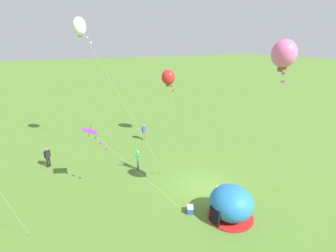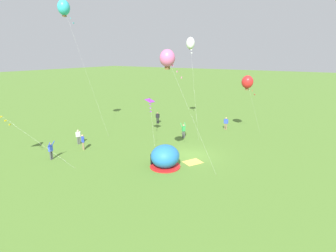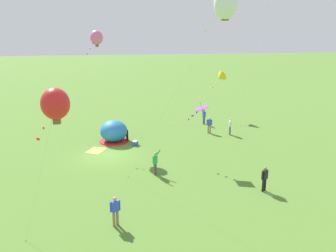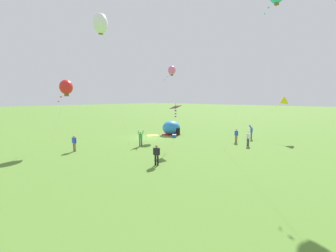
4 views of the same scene
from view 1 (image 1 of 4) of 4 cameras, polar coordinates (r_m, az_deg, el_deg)
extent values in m
plane|color=#517A2D|center=(20.28, 8.01, -12.71)|extent=(300.00, 300.00, 0.00)
ellipsoid|color=#2672BF|center=(16.83, 13.59, -15.94)|extent=(2.70, 2.60, 2.10)
cylinder|color=red|center=(17.40, 13.33, -18.68)|extent=(2.81, 2.81, 0.10)
cube|color=black|center=(16.38, 10.09, -18.89)|extent=(0.81, 0.17, 1.10)
cube|color=gold|center=(19.79, 12.76, -13.84)|extent=(2.11, 1.95, 0.01)
cube|color=#2659B2|center=(17.35, 4.84, -17.75)|extent=(0.63, 0.57, 0.38)
cube|color=white|center=(17.22, 4.86, -17.16)|extent=(0.64, 0.58, 0.06)
cylinder|color=#8C7251|center=(28.77, -5.09, -2.08)|extent=(0.15, 0.15, 0.88)
cylinder|color=#8C7251|center=(28.65, -5.40, -2.18)|extent=(0.15, 0.15, 0.88)
cube|color=blue|center=(28.46, -5.29, -0.73)|extent=(0.34, 0.43, 0.60)
sphere|color=tan|center=(28.32, -5.31, 0.09)|extent=(0.22, 0.22, 0.22)
cylinder|color=blue|center=(28.61, -4.90, -0.62)|extent=(0.09, 0.09, 0.58)
cylinder|color=blue|center=(28.31, -5.68, -0.85)|extent=(0.09, 0.09, 0.58)
cylinder|color=#4C4C51|center=(22.17, -6.58, -8.53)|extent=(0.15, 0.15, 0.88)
cylinder|color=#4C4C51|center=(22.34, -6.48, -8.30)|extent=(0.15, 0.15, 0.88)
cube|color=green|center=(21.94, -6.60, -6.68)|extent=(0.45, 0.41, 0.60)
sphere|color=tan|center=(21.76, -6.64, -5.65)|extent=(0.22, 0.22, 0.22)
cylinder|color=green|center=(21.54, -7.17, -5.84)|extent=(0.23, 0.38, 0.50)
cylinder|color=green|center=(22.01, -6.89, -5.28)|extent=(0.32, 0.34, 0.50)
cylinder|color=black|center=(24.87, -24.40, -7.07)|extent=(0.15, 0.15, 0.88)
cylinder|color=black|center=(24.78, -24.80, -7.21)|extent=(0.15, 0.15, 0.88)
cube|color=black|center=(24.54, -24.82, -5.57)|extent=(0.38, 0.45, 0.60)
sphere|color=#9E7051|center=(24.38, -24.96, -4.64)|extent=(0.22, 0.22, 0.22)
cylinder|color=black|center=(24.64, -24.32, -5.40)|extent=(0.09, 0.09, 0.58)
cylinder|color=black|center=(24.43, -25.33, -5.74)|extent=(0.09, 0.09, 0.58)
cylinder|color=silver|center=(16.91, 22.72, -2.19)|extent=(2.26, 3.57, 9.76)
cylinder|color=brown|center=(20.83, 21.91, -13.00)|extent=(0.03, 0.03, 0.06)
ellipsoid|color=pink|center=(13.92, 23.95, 14.23)|extent=(1.18, 1.18, 1.31)
cube|color=brown|center=(13.97, 23.56, 11.23)|extent=(0.29, 0.29, 0.21)
cube|color=pink|center=(14.35, 23.87, 12.14)|extent=(0.19, 0.17, 0.12)
cube|color=pink|center=(14.74, 23.81, 10.45)|extent=(0.21, 0.12, 0.12)
cube|color=pink|center=(15.13, 23.75, 8.86)|extent=(0.21, 0.12, 0.12)
cylinder|color=brown|center=(17.55, -27.89, -20.28)|extent=(0.03, 0.03, 0.06)
cylinder|color=silver|center=(29.27, 1.13, 4.31)|extent=(1.19, 1.88, 6.71)
cylinder|color=brown|center=(31.15, 2.07, -1.22)|extent=(0.03, 0.03, 0.06)
ellipsoid|color=red|center=(27.70, 0.06, 10.60)|extent=(1.42, 1.42, 1.60)
cube|color=brown|center=(27.82, 0.06, 8.79)|extent=(0.35, 0.35, 0.25)
cube|color=red|center=(28.11, 0.46, 9.50)|extent=(0.21, 0.15, 0.12)
cube|color=red|center=(28.47, 0.78, 8.60)|extent=(0.21, 0.11, 0.12)
cube|color=red|center=(28.83, 1.09, 7.72)|extent=(0.20, 0.17, 0.12)
cylinder|color=silver|center=(23.33, -10.50, 6.44)|extent=(6.25, 4.53, 11.48)
cylinder|color=brown|center=(23.20, -1.92, -8.27)|extent=(0.03, 0.03, 0.06)
ellipsoid|color=white|center=(25.40, -18.75, 19.79)|extent=(1.16, 1.16, 1.61)
cube|color=brown|center=(25.38, -18.58, 18.17)|extent=(0.29, 0.29, 0.21)
cube|color=white|center=(25.09, -17.89, 18.81)|extent=(0.19, 0.18, 0.12)
cube|color=white|center=(24.83, -17.16, 17.94)|extent=(0.19, 0.18, 0.12)
cube|color=white|center=(24.59, -16.42, 17.06)|extent=(0.18, 0.19, 0.12)
cylinder|color=silver|center=(17.36, -6.77, -9.69)|extent=(5.41, 4.49, 4.55)
cylinder|color=brown|center=(17.35, 4.26, -18.38)|extent=(0.03, 0.03, 0.06)
cube|color=purple|center=(18.34, -16.67, -1.07)|extent=(1.04, 1.00, 0.36)
cylinder|color=#332314|center=(18.34, -16.68, -1.04)|extent=(0.27, 0.23, 0.87)
cube|color=purple|center=(18.21, -15.46, -2.47)|extent=(0.19, 0.17, 0.12)
cube|color=purple|center=(18.11, -14.42, -3.68)|extent=(0.14, 0.21, 0.12)
cube|color=purple|center=(18.03, -13.37, -4.89)|extent=(0.20, 0.15, 0.12)
camera|label=2|loc=(23.26, 84.12, 1.24)|focal=28.00mm
camera|label=3|loc=(42.18, -13.99, 17.11)|focal=35.00mm
camera|label=4|loc=(37.88, -46.49, 5.21)|focal=24.00mm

